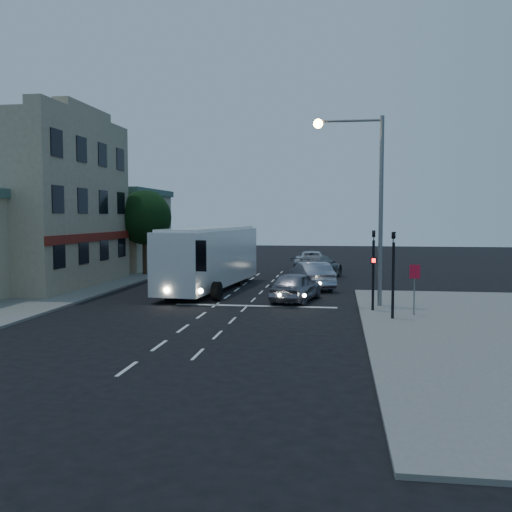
% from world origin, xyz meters
% --- Properties ---
extents(ground, '(120.00, 120.00, 0.00)m').
position_xyz_m(ground, '(0.00, 0.00, 0.00)').
color(ground, black).
extents(sidewalk_far, '(12.00, 50.00, 0.12)m').
position_xyz_m(sidewalk_far, '(-13.00, 8.00, 0.06)').
color(sidewalk_far, slate).
rests_on(sidewalk_far, ground).
extents(road_markings, '(8.00, 30.55, 0.01)m').
position_xyz_m(road_markings, '(1.29, 3.31, 0.00)').
color(road_markings, silver).
rests_on(road_markings, ground).
extents(tour_bus, '(3.77, 12.39, 3.74)m').
position_xyz_m(tour_bus, '(-1.50, 7.60, 2.02)').
color(tour_bus, silver).
rests_on(tour_bus, ground).
extents(car_suv, '(2.77, 4.83, 1.55)m').
position_xyz_m(car_suv, '(3.85, 3.80, 0.77)').
color(car_suv, gray).
rests_on(car_suv, ground).
extents(car_sedan_a, '(3.15, 5.26, 1.64)m').
position_xyz_m(car_sedan_a, '(4.41, 9.10, 0.82)').
color(car_sedan_a, '#979AAC').
rests_on(car_sedan_a, ground).
extents(car_sedan_b, '(3.86, 6.16, 1.66)m').
position_xyz_m(car_sedan_b, '(4.56, 15.13, 0.83)').
color(car_sedan_b, gray).
rests_on(car_sedan_b, ground).
extents(car_sedan_c, '(2.97, 5.93, 1.61)m').
position_xyz_m(car_sedan_c, '(3.87, 20.75, 0.81)').
color(car_sedan_c, silver).
rests_on(car_sedan_c, ground).
extents(traffic_signal_main, '(0.25, 0.35, 4.10)m').
position_xyz_m(traffic_signal_main, '(7.60, 0.78, 2.42)').
color(traffic_signal_main, black).
rests_on(traffic_signal_main, sidewalk_near).
extents(traffic_signal_side, '(0.18, 0.15, 4.10)m').
position_xyz_m(traffic_signal_side, '(8.30, -1.20, 2.42)').
color(traffic_signal_side, black).
rests_on(traffic_signal_side, sidewalk_near).
extents(regulatory_sign, '(0.45, 0.12, 2.20)m').
position_xyz_m(regulatory_sign, '(9.30, -0.24, 1.60)').
color(regulatory_sign, slate).
rests_on(regulatory_sign, sidewalk_near).
extents(streetlight, '(3.32, 0.44, 9.00)m').
position_xyz_m(streetlight, '(7.34, 2.20, 5.73)').
color(streetlight, slate).
rests_on(streetlight, sidewalk_near).
extents(main_building, '(10.12, 12.00, 11.00)m').
position_xyz_m(main_building, '(-13.96, 8.00, 5.16)').
color(main_building, gray).
rests_on(main_building, sidewalk_far).
extents(low_building_north, '(9.40, 9.40, 6.50)m').
position_xyz_m(low_building_north, '(-13.50, 20.00, 3.39)').
color(low_building_north, '#B5AF8B').
rests_on(low_building_north, sidewalk_far).
extents(street_tree, '(4.00, 4.00, 6.20)m').
position_xyz_m(street_tree, '(-8.21, 15.02, 4.50)').
color(street_tree, black).
rests_on(street_tree, sidewalk_far).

